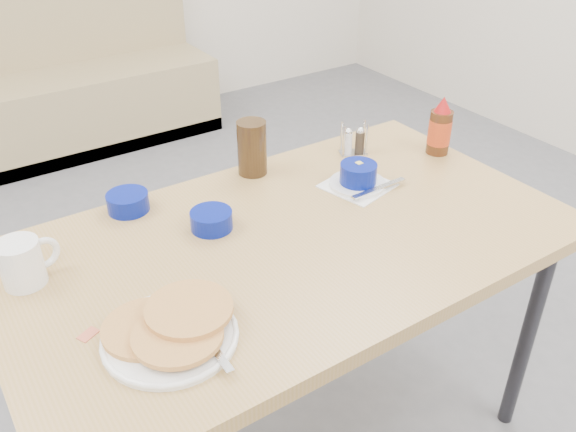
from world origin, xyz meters
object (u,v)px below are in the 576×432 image
condiment_caddy (354,143)px  pancake_plate (171,330)px  booth_bench (45,90)px  grits_setting (358,177)px  dining_table (291,257)px  amber_tumbler (252,148)px  creamer_bowl (211,220)px  butter_bowl (128,202)px  syrup_bottle (440,129)px  coffee_mug (23,262)px

condiment_caddy → pancake_plate: bearing=-127.4°
booth_bench → grits_setting: (0.30, -2.43, 0.44)m
dining_table → pancake_plate: size_ratio=4.87×
grits_setting → amber_tumbler: 0.31m
pancake_plate → condiment_caddy: size_ratio=2.86×
booth_bench → condiment_caddy: 2.34m
grits_setting → creamer_bowl: grits_setting is taller
dining_table → butter_bowl: bearing=129.9°
amber_tumbler → pancake_plate: bearing=-134.0°
dining_table → pancake_plate: pancake_plate is taller
amber_tumbler → syrup_bottle: 0.58m
amber_tumbler → grits_setting: bearing=-49.2°
creamer_bowl → coffee_mug: bearing=175.7°
dining_table → condiment_caddy: condiment_caddy is taller
booth_bench → pancake_plate: bearing=-98.3°
coffee_mug → amber_tumbler: amber_tumbler is taller
butter_bowl → coffee_mug: bearing=-150.9°
booth_bench → dining_table: 2.56m
booth_bench → syrup_bottle: booth_bench is taller
booth_bench → amber_tumbler: size_ratio=11.96×
butter_bowl → grits_setting: bearing=-22.0°
coffee_mug → pancake_plate: bearing=-60.8°
booth_bench → creamer_bowl: size_ratio=17.97×
coffee_mug → creamer_bowl: 0.44m
amber_tumbler → condiment_caddy: 0.33m
pancake_plate → syrup_bottle: syrup_bottle is taller
booth_bench → coffee_mug: bearing=-103.8°
coffee_mug → butter_bowl: bearing=29.1°
booth_bench → dining_table: (0.00, -2.53, 0.35)m
syrup_bottle → dining_table: bearing=-167.9°
butter_bowl → amber_tumbler: size_ratio=0.68×
dining_table → amber_tumbler: (0.10, 0.34, 0.14)m
grits_setting → butter_bowl: (-0.58, 0.23, -0.01)m
pancake_plate → syrup_bottle: size_ratio=1.58×
booth_bench → creamer_bowl: bearing=-93.4°
dining_table → creamer_bowl: size_ratio=13.24×
coffee_mug → condiment_caddy: bearing=5.8°
booth_bench → condiment_caddy: booth_bench is taller
amber_tumbler → condiment_caddy: size_ratio=1.58×
creamer_bowl → butter_bowl: size_ratio=0.97×
coffee_mug → syrup_bottle: (1.22, -0.04, 0.02)m
booth_bench → amber_tumbler: 2.25m
pancake_plate → coffee_mug: bearing=119.2°
dining_table → creamer_bowl: bearing=135.2°
pancake_plate → syrup_bottle: 1.08m
dining_table → grits_setting: 0.33m
grits_setting → pancake_plate: bearing=-158.7°
grits_setting → syrup_bottle: 0.35m
pancake_plate → grits_setting: (0.69, 0.27, 0.01)m
butter_bowl → dining_table: bearing=-50.1°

